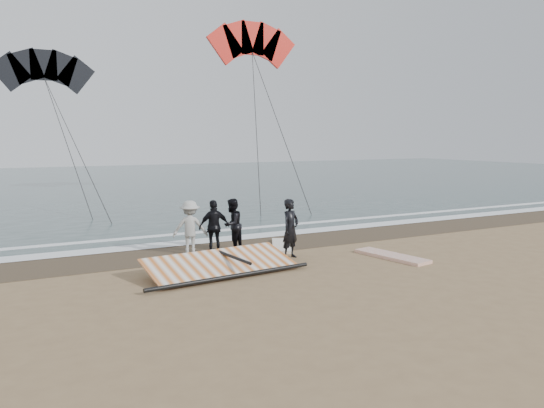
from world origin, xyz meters
The scene contains 12 objects.
ground centered at (0.00, 0.00, 0.00)m, with size 120.00×120.00×0.00m, color #8C704C.
sea centered at (0.00, 33.00, 0.01)m, with size 120.00×54.00×0.02m, color #233838.
wet_sand centered at (0.00, 4.50, 0.01)m, with size 120.00×2.80×0.01m, color #4C3D2B.
foam_near centered at (0.00, 5.90, 0.03)m, with size 120.00×0.90×0.01m, color white.
foam_far centered at (0.00, 7.60, 0.03)m, with size 120.00×0.45×0.01m, color white.
man_main centered at (-0.34, 2.21, 0.91)m, with size 0.67×0.44×1.83m, color black.
board_white centered at (2.44, 0.79, 0.05)m, with size 0.70×2.48×0.10m, color white.
board_cream centered at (0.20, 3.79, 0.05)m, with size 0.60×2.23×0.09m, color white.
trio_cluster centered at (-2.25, 4.08, 0.86)m, with size 2.56×1.11×1.72m.
sail_rig centered at (-3.02, 1.56, 0.20)m, with size 4.76×2.16×0.52m.
kite_red centered at (6.22, 18.65, 9.24)m, with size 6.50×4.67×12.80m.
kite_dark centered at (-5.05, 27.02, 7.89)m, with size 7.22×8.06×17.64m.
Camera 1 is at (-8.24, -11.70, 3.68)m, focal length 35.00 mm.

